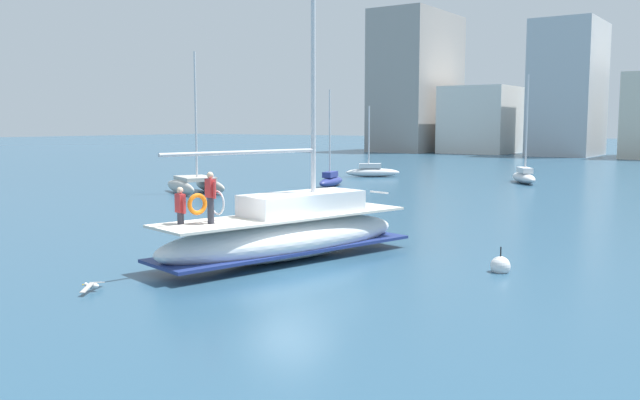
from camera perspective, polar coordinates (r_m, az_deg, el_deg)
name	(u,v)px	position (r m, az deg, el deg)	size (l,w,h in m)	color
ground_plane	(291,270)	(21.06, -2.46, -5.90)	(400.00, 400.00, 0.00)	#284C66
main_sailboat	(288,232)	(22.62, -2.73, -2.71)	(4.74, 9.90, 12.15)	silver
moored_catamaran	(524,176)	(53.80, 16.70, 1.96)	(3.61, 4.73, 8.11)	silver
moored_cutter_left	(331,180)	(48.77, 0.92, 1.72)	(1.97, 4.28, 6.86)	navy
moored_cutter_right	(372,171)	(57.65, 4.40, 2.43)	(4.32, 3.50, 5.95)	silver
moored_ketch_distant	(195,183)	(44.88, -10.42, 1.39)	(5.85, 4.62, 9.01)	#B7B2A8
seagull	(92,285)	(19.42, -18.56, -6.80)	(0.68, 1.14, 0.18)	silver
mooring_buoy	(500,266)	(21.46, 14.87, -5.38)	(0.61, 0.61, 0.90)	silver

